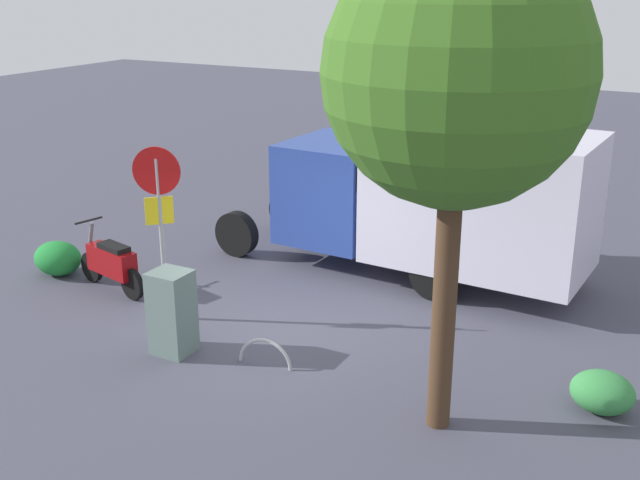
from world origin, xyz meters
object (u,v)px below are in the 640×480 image
motorcycle (112,263)px  utility_cabinet (172,312)px  box_truck_near (430,194)px  stop_sign (159,207)px  street_tree (458,75)px  bike_rack_hoop (265,365)px

motorcycle → utility_cabinet: (-2.45, 1.38, 0.12)m
box_truck_near → utility_cabinet: box_truck_near is taller
box_truck_near → stop_sign: stop_sign is taller
box_truck_near → street_tree: size_ratio=1.21×
utility_cabinet → motorcycle: bearing=-29.3°
utility_cabinet → box_truck_near: bearing=-115.3°
utility_cabinet → bike_rack_hoop: size_ratio=1.51×
street_tree → bike_rack_hoop: 5.13m
bike_rack_hoop → box_truck_near: bearing=-100.2°
box_truck_near → street_tree: street_tree is taller
box_truck_near → stop_sign: (3.08, 3.82, 0.34)m
stop_sign → street_tree: bearing=170.1°
motorcycle → street_tree: street_tree is taller
stop_sign → box_truck_near: bearing=-128.8°
motorcycle → bike_rack_hoop: size_ratio=2.10×
utility_cabinet → stop_sign: bearing=-46.1°
motorcycle → stop_sign: size_ratio=0.62×
bike_rack_hoop → street_tree: bearing=174.4°
box_truck_near → motorcycle: size_ratio=3.99×
street_tree → motorcycle: bearing=-11.7°
motorcycle → bike_rack_hoop: motorcycle is taller
street_tree → bike_rack_hoop: bearing=-5.6°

